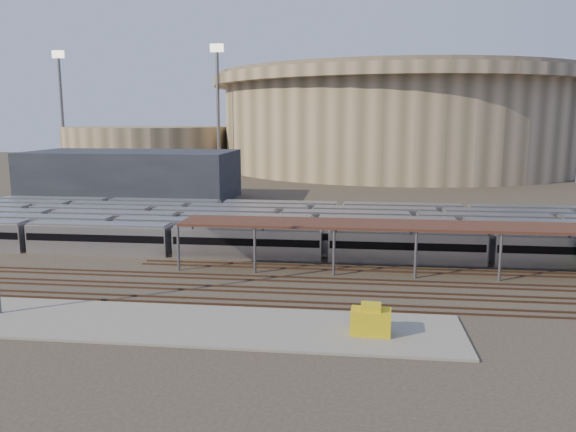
% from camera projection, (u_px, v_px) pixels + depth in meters
% --- Properties ---
extents(ground, '(420.00, 420.00, 0.00)m').
position_uv_depth(ground, '(248.00, 276.00, 60.07)').
color(ground, '#383026').
rests_on(ground, ground).
extents(apron, '(50.00, 9.00, 0.20)m').
position_uv_depth(apron, '(153.00, 323.00, 45.97)').
color(apron, gray).
rests_on(apron, ground).
extents(subway_trains, '(122.50, 23.90, 3.60)m').
position_uv_depth(subway_trains, '(305.00, 228.00, 77.33)').
color(subway_trains, '#BDBCC1').
rests_on(subway_trains, ground).
extents(inspection_shed, '(60.30, 6.00, 5.30)m').
position_uv_depth(inspection_shed, '(454.00, 228.00, 60.54)').
color(inspection_shed, '#5D5D62').
rests_on(inspection_shed, ground).
extents(empty_tracks, '(170.00, 9.62, 0.18)m').
position_uv_depth(empty_tracks, '(238.00, 289.00, 55.16)').
color(empty_tracks, '#4C3323').
rests_on(empty_tracks, ground).
extents(stadium, '(124.00, 124.00, 32.50)m').
position_uv_depth(stadium, '(397.00, 119.00, 191.27)').
color(stadium, tan).
rests_on(stadium, ground).
extents(secondary_arena, '(56.00, 56.00, 14.00)m').
position_uv_depth(secondary_arena, '(148.00, 147.00, 193.12)').
color(secondary_arena, tan).
rests_on(secondary_arena, ground).
extents(service_building, '(42.00, 20.00, 10.00)m').
position_uv_depth(service_building, '(133.00, 175.00, 117.14)').
color(service_building, '#1E232D').
rests_on(service_building, ground).
extents(floodlight_0, '(4.00, 1.00, 38.40)m').
position_uv_depth(floodlight_0, '(218.00, 105.00, 167.69)').
color(floodlight_0, '#5D5D62').
rests_on(floodlight_0, ground).
extents(floodlight_1, '(4.00, 1.00, 38.40)m').
position_uv_depth(floodlight_1, '(62.00, 106.00, 183.95)').
color(floodlight_1, '#5D5D62').
rests_on(floodlight_1, ground).
extents(floodlight_3, '(4.00, 1.00, 38.40)m').
position_uv_depth(floodlight_3, '(301.00, 108.00, 214.24)').
color(floodlight_3, '#5D5D62').
rests_on(floodlight_3, ground).
extents(yellow_equipment, '(3.17, 2.09, 1.91)m').
position_uv_depth(yellow_equipment, '(371.00, 322.00, 43.24)').
color(yellow_equipment, gold).
rests_on(yellow_equipment, apron).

